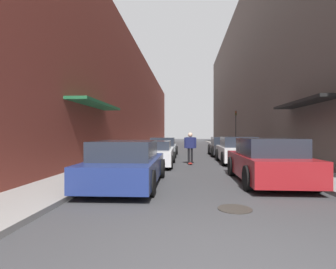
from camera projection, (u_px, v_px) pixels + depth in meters
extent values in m
plane|color=#38383A|center=(192.00, 151.00, 23.11)|extent=(111.92, 111.92, 0.00)
cube|color=gray|center=(153.00, 147.00, 28.47)|extent=(1.80, 50.87, 0.12)
cube|color=gray|center=(229.00, 148.00, 27.89)|extent=(1.80, 50.87, 0.12)
cube|color=brown|center=(127.00, 103.00, 28.66)|extent=(4.00, 50.87, 9.76)
cube|color=#1E6038|center=(96.00, 105.00, 12.01)|extent=(1.00, 4.80, 0.12)
cube|color=#564C47|center=(257.00, 75.00, 27.66)|extent=(4.00, 50.87, 15.59)
cube|color=black|center=(304.00, 103.00, 11.35)|extent=(1.00, 4.80, 0.12)
cube|color=navy|center=(127.00, 169.00, 7.94)|extent=(1.96, 4.47, 0.63)
cube|color=#232833|center=(126.00, 150.00, 7.71)|extent=(1.69, 2.34, 0.53)
cylinder|color=black|center=(111.00, 168.00, 9.37)|extent=(0.18, 0.66, 0.66)
cylinder|color=black|center=(162.00, 168.00, 9.24)|extent=(0.18, 0.66, 0.66)
cylinder|color=black|center=(79.00, 182.00, 6.63)|extent=(0.18, 0.66, 0.66)
cylinder|color=black|center=(151.00, 183.00, 6.50)|extent=(0.18, 0.66, 0.66)
cube|color=silver|center=(154.00, 156.00, 12.82)|extent=(1.91, 4.02, 0.65)
cube|color=#232833|center=(154.00, 145.00, 12.62)|extent=(1.65, 2.10, 0.40)
cylinder|color=black|center=(141.00, 157.00, 14.11)|extent=(0.18, 0.61, 0.61)
cylinder|color=black|center=(173.00, 157.00, 13.98)|extent=(0.18, 0.61, 0.61)
cylinder|color=black|center=(131.00, 162.00, 11.65)|extent=(0.18, 0.61, 0.61)
cylinder|color=black|center=(171.00, 162.00, 11.53)|extent=(0.18, 0.61, 0.61)
cube|color=gray|center=(163.00, 149.00, 18.17)|extent=(1.83, 4.32, 0.59)
cube|color=#232833|center=(163.00, 141.00, 17.96)|extent=(1.58, 2.26, 0.53)
cylinder|color=black|center=(154.00, 150.00, 19.56)|extent=(0.18, 0.64, 0.64)
cylinder|color=black|center=(177.00, 150.00, 19.44)|extent=(0.18, 0.64, 0.64)
cylinder|color=black|center=(148.00, 153.00, 16.91)|extent=(0.18, 0.64, 0.64)
cylinder|color=black|center=(175.00, 153.00, 16.79)|extent=(0.18, 0.64, 0.64)
cube|color=maroon|center=(267.00, 166.00, 8.38)|extent=(1.84, 4.23, 0.69)
cube|color=#232833|center=(269.00, 147.00, 8.17)|extent=(1.62, 2.20, 0.53)
cylinder|color=black|center=(231.00, 166.00, 9.75)|extent=(0.18, 0.70, 0.70)
cylinder|color=black|center=(281.00, 167.00, 9.62)|extent=(0.18, 0.70, 0.70)
cylinder|color=black|center=(248.00, 178.00, 7.14)|extent=(0.18, 0.70, 0.70)
cylinder|color=black|center=(316.00, 179.00, 7.01)|extent=(0.18, 0.70, 0.70)
cube|color=silver|center=(237.00, 153.00, 13.92)|extent=(1.90, 3.96, 0.69)
cube|color=#232833|center=(238.00, 142.00, 13.72)|extent=(1.65, 2.07, 0.52)
cylinder|color=black|center=(217.00, 155.00, 15.20)|extent=(0.18, 0.69, 0.69)
cylinder|color=black|center=(249.00, 155.00, 15.08)|extent=(0.18, 0.69, 0.69)
cylinder|color=black|center=(223.00, 159.00, 12.77)|extent=(0.18, 0.69, 0.69)
cylinder|color=black|center=(261.00, 159.00, 12.64)|extent=(0.18, 0.69, 0.69)
cube|color=#232326|center=(223.00, 149.00, 18.57)|extent=(1.79, 4.04, 0.60)
cube|color=#232833|center=(223.00, 141.00, 18.37)|extent=(1.56, 2.10, 0.54)
cylinder|color=black|center=(209.00, 150.00, 19.88)|extent=(0.18, 0.71, 0.71)
cylinder|color=black|center=(232.00, 150.00, 19.76)|extent=(0.18, 0.71, 0.71)
cylinder|color=black|center=(213.00, 152.00, 17.39)|extent=(0.18, 0.71, 0.71)
cylinder|color=black|center=(239.00, 152.00, 17.27)|extent=(0.18, 0.71, 0.71)
cube|color=#B2231E|center=(190.00, 163.00, 13.37)|extent=(0.20, 0.78, 0.02)
cylinder|color=beige|center=(189.00, 163.00, 13.63)|extent=(0.03, 0.06, 0.06)
cylinder|color=beige|center=(192.00, 163.00, 13.62)|extent=(0.03, 0.06, 0.06)
cylinder|color=beige|center=(189.00, 164.00, 13.13)|extent=(0.03, 0.06, 0.06)
cylinder|color=beige|center=(192.00, 164.00, 13.12)|extent=(0.03, 0.06, 0.06)
cylinder|color=black|center=(189.00, 156.00, 13.38)|extent=(0.11, 0.11, 0.74)
cylinder|color=black|center=(192.00, 156.00, 13.37)|extent=(0.11, 0.11, 0.74)
cube|color=#191E4C|center=(190.00, 143.00, 13.37)|extent=(0.44, 0.20, 0.57)
sphere|color=beige|center=(190.00, 135.00, 13.37)|extent=(0.24, 0.24, 0.24)
cylinder|color=#191E4C|center=(185.00, 143.00, 13.39)|extent=(0.09, 0.09, 0.54)
cylinder|color=#191E4C|center=(195.00, 143.00, 13.35)|extent=(0.09, 0.09, 0.54)
cylinder|color=#332D28|center=(235.00, 209.00, 5.40)|extent=(0.70, 0.70, 0.02)
cylinder|color=#2D2D2D|center=(236.00, 129.00, 27.36)|extent=(0.10, 0.10, 3.81)
cube|color=#332D0F|center=(236.00, 113.00, 27.36)|extent=(0.16, 0.16, 0.45)
sphere|color=red|center=(236.00, 112.00, 27.27)|extent=(0.11, 0.11, 0.11)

